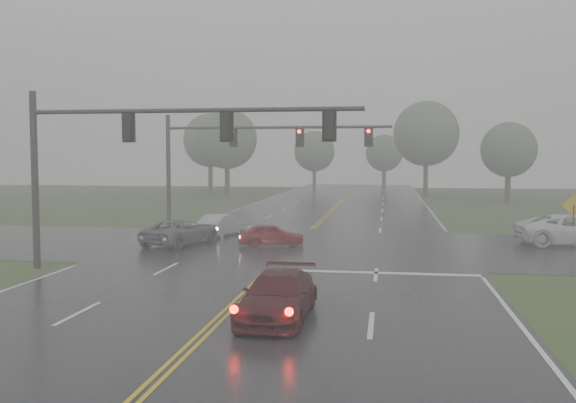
% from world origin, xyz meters
% --- Properties ---
extents(ground, '(180.00, 180.00, 0.00)m').
position_xyz_m(ground, '(0.00, 0.00, 0.00)').
color(ground, '#30471E').
rests_on(ground, ground).
extents(main_road, '(18.00, 160.00, 0.02)m').
position_xyz_m(main_road, '(0.00, 20.00, 0.00)').
color(main_road, black).
rests_on(main_road, ground).
extents(cross_street, '(120.00, 14.00, 0.02)m').
position_xyz_m(cross_street, '(0.00, 22.00, 0.00)').
color(cross_street, black).
rests_on(cross_street, ground).
extents(stop_bar, '(8.50, 0.50, 0.01)m').
position_xyz_m(stop_bar, '(4.50, 14.40, 0.00)').
color(stop_bar, silver).
rests_on(stop_bar, ground).
extents(sedan_maroon, '(2.06, 4.80, 1.38)m').
position_xyz_m(sedan_maroon, '(1.72, 6.32, 0.00)').
color(sedan_maroon, '#3B0A0E').
rests_on(sedan_maroon, ground).
extents(sedan_red, '(3.80, 2.15, 1.22)m').
position_xyz_m(sedan_red, '(-1.27, 21.69, 0.00)').
color(sedan_red, maroon).
rests_on(sedan_red, ground).
extents(sedan_silver, '(2.31, 4.31, 1.35)m').
position_xyz_m(sedan_silver, '(-5.13, 25.76, 0.00)').
color(sedan_silver, '#999BA0').
rests_on(sedan_silver, ground).
extents(car_grey, '(3.73, 5.52, 1.40)m').
position_xyz_m(car_grey, '(-6.27, 21.39, 0.00)').
color(car_grey, '#4E5055').
rests_on(car_grey, ground).
extents(pickup_white, '(6.30, 3.37, 1.68)m').
position_xyz_m(pickup_white, '(15.04, 24.53, 0.00)').
color(pickup_white, white).
rests_on(pickup_white, ground).
extents(signal_gantry_near, '(14.35, 0.34, 7.68)m').
position_xyz_m(signal_gantry_near, '(-5.76, 13.47, 5.41)').
color(signal_gantry_near, black).
rests_on(signal_gantry_near, ground).
extents(signal_gantry_far, '(15.55, 0.39, 7.76)m').
position_xyz_m(signal_gantry_far, '(-5.29, 30.67, 5.50)').
color(signal_gantry_far, black).
rests_on(signal_gantry_far, ground).
extents(sign_diamond_east, '(1.19, 0.10, 2.87)m').
position_xyz_m(sign_diamond_east, '(14.79, 23.74, 1.94)').
color(sign_diamond_east, black).
rests_on(sign_diamond_east, ground).
extents(tree_nw_a, '(7.23, 7.23, 10.62)m').
position_xyz_m(tree_nw_a, '(-14.12, 62.75, 6.99)').
color(tree_nw_a, '#2D241D').
rests_on(tree_nw_a, ground).
extents(tree_ne_a, '(7.91, 7.91, 11.62)m').
position_xyz_m(tree_ne_a, '(9.54, 67.23, 7.65)').
color(tree_ne_a, '#2D241D').
rests_on(tree_ne_a, ground).
extents(tree_n_mid, '(5.82, 5.82, 8.55)m').
position_xyz_m(tree_n_mid, '(-5.43, 79.01, 5.62)').
color(tree_n_mid, '#2D241D').
rests_on(tree_n_mid, ground).
extents(tree_e_near, '(5.79, 5.79, 8.50)m').
position_xyz_m(tree_e_near, '(17.50, 58.00, 5.58)').
color(tree_e_near, '#2D241D').
rests_on(tree_e_near, ground).
extents(tree_nw_b, '(7.33, 7.33, 10.76)m').
position_xyz_m(tree_nw_b, '(-19.06, 72.94, 7.08)').
color(tree_nw_b, '#2D241D').
rests_on(tree_nw_b, ground).
extents(tree_n_far, '(5.61, 5.61, 8.24)m').
position_xyz_m(tree_n_far, '(4.42, 86.43, 5.41)').
color(tree_n_far, '#2D241D').
rests_on(tree_n_far, ground).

